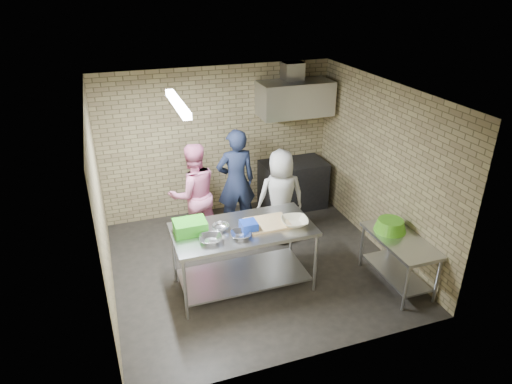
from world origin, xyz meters
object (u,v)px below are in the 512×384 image
prep_table (243,257)px  green_crate (190,227)px  green_basin (390,225)px  side_counter (397,261)px  bottle_green (313,99)px  man_navy (236,182)px  blue_tub (249,226)px  woman_pink (194,194)px  bottle_red (293,100)px  woman_white (281,197)px  stove (293,184)px

prep_table → green_crate: bearing=170.3°
prep_table → green_basin: bearing=-11.1°
side_counter → bottle_green: bottle_green is taller
side_counter → man_navy: bearing=127.7°
blue_tub → green_basin: blue_tub is taller
green_basin → green_crate: bearing=169.2°
prep_table → woman_pink: 1.55m
prep_table → man_navy: (0.38, 1.58, 0.44)m
bottle_red → woman_pink: bottle_red is taller
green_basin → bottle_green: bottle_green is taller
man_navy → woman_pink: man_navy is taller
green_crate → blue_tub: green_crate is taller
blue_tub → green_basin: size_ratio=0.47×
bottle_red → woman_pink: size_ratio=0.10×
green_basin → woman_white: woman_white is taller
stove → woman_white: size_ratio=0.75×
green_crate → green_basin: 2.85m
prep_table → side_counter: 2.21m
stove → bottle_red: size_ratio=6.67×
prep_table → blue_tub: blue_tub is taller
green_basin → woman_white: 1.82m
prep_table → green_basin: size_ratio=4.19×
bottle_red → man_navy: 1.89m
bottle_green → woman_white: bottle_green is taller
green_crate → bottle_red: size_ratio=2.38×
prep_table → blue_tub: (0.05, -0.10, 0.55)m
stove → woman_white: bearing=-122.8°
blue_tub → green_basin: 2.07m
prep_table → bottle_green: 3.50m
side_counter → woman_pink: woman_pink is taller
bottle_green → green_basin: bearing=-90.4°
stove → green_basin: green_basin is taller
woman_white → bottle_green: bearing=-123.6°
green_crate → woman_white: 1.91m
prep_table → bottle_red: 3.28m
side_counter → bottle_green: 3.41m
blue_tub → woman_white: size_ratio=0.13×
side_counter → bottle_green: bearing=90.0°
green_crate → man_navy: (1.08, 1.46, -0.13)m
green_crate → woman_pink: (0.32, 1.33, -0.19)m
green_crate → green_basin: green_crate is taller
prep_table → side_counter: bearing=-17.4°
stove → man_navy: size_ratio=0.65×
bottle_green → side_counter: bearing=-90.0°
woman_pink → prep_table: bearing=97.7°
bottle_green → woman_pink: 2.88m
green_basin → side_counter: bearing=-85.4°
prep_table → woman_white: 1.44m
bottle_red → man_navy: (-1.33, -0.75, -1.11)m
side_counter → woman_white: bearing=124.3°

